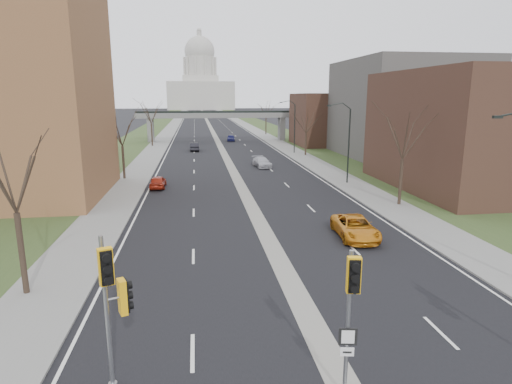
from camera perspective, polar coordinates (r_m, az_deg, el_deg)
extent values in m
plane|color=black|center=(16.34, 10.87, -22.80)|extent=(700.00, 700.00, 0.00)
cube|color=black|center=(162.87, -6.43, 9.22)|extent=(20.00, 600.00, 0.01)
cube|color=gray|center=(162.87, -6.43, 9.21)|extent=(1.20, 600.00, 0.02)
cube|color=gray|center=(163.65, -2.17, 9.32)|extent=(4.00, 600.00, 0.12)
cube|color=gray|center=(162.97, -10.70, 9.10)|extent=(4.00, 600.00, 0.12)
cube|color=#293A1B|center=(164.37, -0.06, 9.34)|extent=(8.00, 600.00, 0.10)
cube|color=#293A1B|center=(163.35, -12.83, 9.01)|extent=(8.00, 600.00, 0.10)
cube|color=#452C20|center=(49.74, 27.41, 7.28)|extent=(16.00, 20.00, 12.00)
cube|color=#504E49|center=(72.34, 19.15, 10.41)|extent=(18.00, 22.00, 15.00)
cube|color=#452C20|center=(86.84, 10.02, 9.51)|extent=(14.00, 14.00, 10.00)
cube|color=slate|center=(93.27, -13.87, 7.99)|extent=(1.20, 2.50, 5.00)
cube|color=slate|center=(94.65, 3.42, 8.40)|extent=(1.20, 2.50, 5.00)
cube|color=slate|center=(92.74, -5.20, 10.14)|extent=(34.00, 3.00, 1.00)
cube|color=black|center=(92.71, -5.21, 10.57)|extent=(34.00, 0.15, 0.50)
cube|color=#BBB8AB|center=(332.57, -7.37, 12.60)|extent=(48.00, 42.00, 20.00)
cube|color=#BBB8AB|center=(332.81, -7.43, 14.67)|extent=(26.00, 26.00, 5.00)
cylinder|color=#BBB8AB|center=(333.27, -7.47, 16.22)|extent=(22.00, 22.00, 14.00)
sphere|color=#BBB8AB|center=(334.16, -7.53, 18.10)|extent=(22.00, 22.00, 22.00)
cylinder|color=#BBB8AB|center=(335.48, -7.59, 20.05)|extent=(3.60, 3.60, 4.50)
cube|color=black|center=(23.33, 29.67, 8.67)|extent=(0.45, 0.18, 0.14)
cylinder|color=black|center=(47.76, 12.25, 5.96)|extent=(0.16, 0.16, 8.00)
cube|color=black|center=(46.73, 9.80, 11.27)|extent=(0.45, 0.18, 0.14)
cylinder|color=black|center=(72.62, 5.17, 8.38)|extent=(0.16, 0.16, 8.00)
cube|color=black|center=(71.94, 3.41, 11.83)|extent=(0.45, 0.18, 0.14)
cylinder|color=#382B21|center=(23.34, -28.76, -7.21)|extent=(0.28, 0.28, 4.00)
cylinder|color=#382B21|center=(51.76, -17.25, 3.80)|extent=(0.28, 0.28, 3.75)
cylinder|color=#382B21|center=(85.25, -13.71, 7.43)|extent=(0.28, 0.28, 4.25)
cylinder|color=#382B21|center=(39.46, 18.72, 1.28)|extent=(0.28, 0.28, 4.00)
cylinder|color=#382B21|center=(70.21, 6.64, 6.36)|extent=(0.28, 0.28, 3.50)
cylinder|color=#382B21|center=(109.21, 1.34, 8.84)|extent=(0.28, 0.28, 4.25)
cylinder|color=gray|center=(14.87, -19.23, -15.24)|extent=(0.14, 0.14, 5.28)
cube|color=#EFA90E|center=(13.66, -19.38, -9.36)|extent=(0.55, 0.54, 1.17)
cube|color=#EFA90E|center=(14.72, -17.39, -13.19)|extent=(0.54, 0.55, 1.17)
cylinder|color=gray|center=(14.12, 12.12, -17.09)|extent=(0.13, 0.13, 4.96)
cube|color=#EFA90E|center=(12.86, 12.90, -10.72)|extent=(0.46, 0.44, 1.10)
cube|color=black|center=(14.26, 12.07, -18.09)|extent=(0.57, 0.13, 0.57)
cube|color=silver|center=(14.53, 11.97, -19.88)|extent=(0.43, 0.11, 0.29)
imported|color=maroon|center=(46.09, -12.95, 1.34)|extent=(1.61, 3.90, 1.32)
imported|color=black|center=(76.92, -8.24, 5.99)|extent=(1.71, 4.42, 1.44)
imported|color=orange|center=(29.93, 13.09, -4.61)|extent=(2.75, 5.35, 1.44)
imported|color=#A5A5AD|center=(58.44, 0.77, 4.00)|extent=(2.48, 4.81, 1.33)
imported|color=navy|center=(93.34, -3.37, 7.22)|extent=(1.88, 4.10, 1.36)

